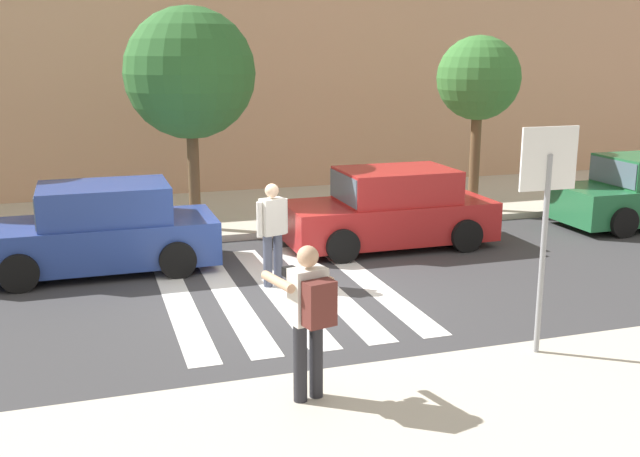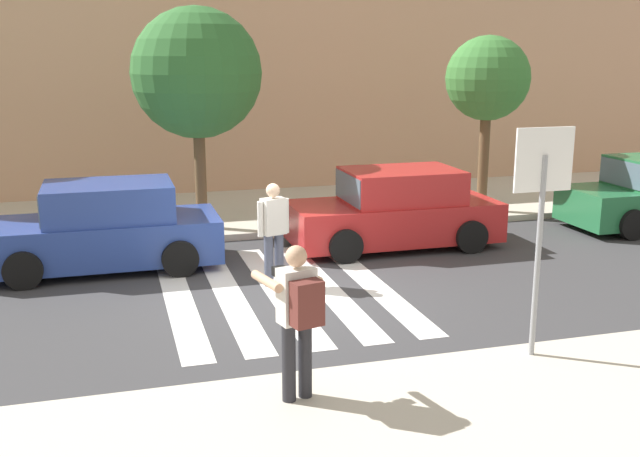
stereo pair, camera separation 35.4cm
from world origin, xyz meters
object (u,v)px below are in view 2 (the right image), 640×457
(stop_sign, at_px, (542,192))
(photographer_with_backpack, at_px, (298,310))
(street_tree_center, at_px, (197,74))
(parked_car_blue, at_px, (104,229))
(parked_car_red, at_px, (396,211))
(street_tree_east, at_px, (488,80))
(pedestrian_crossing, at_px, (273,228))

(stop_sign, distance_m, photographer_with_backpack, 3.29)
(stop_sign, distance_m, street_tree_center, 8.58)
(parked_car_blue, bearing_deg, parked_car_red, 0.00)
(photographer_with_backpack, xyz_separation_m, street_tree_center, (0.03, 8.32, 2.18))
(parked_car_red, relative_size, street_tree_center, 0.90)
(photographer_with_backpack, relative_size, parked_car_blue, 0.42)
(street_tree_center, relative_size, street_tree_east, 1.14)
(stop_sign, bearing_deg, pedestrian_crossing, 120.61)
(photographer_with_backpack, relative_size, parked_car_red, 0.42)
(street_tree_center, bearing_deg, pedestrian_crossing, -79.96)
(street_tree_center, height_order, street_tree_east, street_tree_center)
(parked_car_blue, xyz_separation_m, parked_car_red, (5.54, 0.00, 0.00))
(pedestrian_crossing, xyz_separation_m, street_tree_center, (-0.69, 3.90, 2.37))
(stop_sign, xyz_separation_m, photographer_with_backpack, (-3.10, -0.40, -1.03))
(photographer_with_backpack, relative_size, pedestrian_crossing, 1.00)
(street_tree_east, bearing_deg, stop_sign, -113.78)
(street_tree_east, bearing_deg, photographer_with_backpack, -128.51)
(photographer_with_backpack, xyz_separation_m, pedestrian_crossing, (0.72, 4.42, -0.19))
(parked_car_red, bearing_deg, stop_sign, -94.75)
(photographer_with_backpack, bearing_deg, stop_sign, 7.34)
(stop_sign, xyz_separation_m, parked_car_blue, (-5.06, 5.81, -1.48))
(photographer_with_backpack, bearing_deg, street_tree_east, 51.49)
(parked_car_red, distance_m, street_tree_center, 4.90)
(pedestrian_crossing, distance_m, street_tree_center, 4.62)
(stop_sign, distance_m, parked_car_blue, 7.84)
(parked_car_blue, bearing_deg, street_tree_east, 13.37)
(photographer_with_backpack, height_order, street_tree_center, street_tree_center)
(parked_car_red, bearing_deg, parked_car_blue, 180.00)
(pedestrian_crossing, height_order, street_tree_center, street_tree_center)
(parked_car_blue, distance_m, street_tree_center, 3.91)
(stop_sign, relative_size, parked_car_blue, 0.69)
(pedestrian_crossing, bearing_deg, street_tree_center, 100.04)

